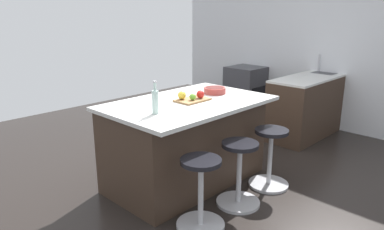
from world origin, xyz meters
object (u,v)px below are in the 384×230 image
(apple_green, at_px, (193,97))
(stool_by_window, at_px, (270,160))
(cutting_board, at_px, (192,100))
(stool_middle, at_px, (239,176))
(stool_near_camera, at_px, (201,196))
(oven_range, at_px, (245,91))
(apple_yellow, at_px, (182,95))
(water_bottle, at_px, (155,101))
(fruit_bowl, at_px, (215,90))
(apple_red, at_px, (200,94))
(kitchen_island, at_px, (186,141))

(apple_green, bearing_deg, stool_by_window, 130.21)
(cutting_board, bearing_deg, stool_middle, 86.61)
(stool_middle, height_order, cutting_board, cutting_board)
(stool_near_camera, bearing_deg, oven_range, -149.74)
(apple_yellow, bearing_deg, cutting_board, 137.97)
(apple_yellow, bearing_deg, water_bottle, 18.52)
(cutting_board, height_order, fruit_bowl, fruit_bowl)
(stool_middle, height_order, apple_red, apple_red)
(kitchen_island, distance_m, apple_green, 0.53)
(kitchen_island, bearing_deg, cutting_board, 123.58)
(stool_near_camera, distance_m, apple_red, 1.18)
(stool_by_window, xyz_separation_m, stool_middle, (0.56, 0.00, 0.00))
(stool_near_camera, bearing_deg, fruit_bowl, -144.39)
(apple_yellow, relative_size, fruit_bowl, 0.35)
(stool_middle, relative_size, cutting_board, 1.82)
(stool_near_camera, relative_size, cutting_board, 1.82)
(stool_near_camera, xyz_separation_m, apple_green, (-0.57, -0.65, 0.69))
(apple_green, distance_m, apple_yellow, 0.12)
(apple_red, bearing_deg, apple_yellow, -31.40)
(apple_yellow, xyz_separation_m, water_bottle, (0.51, 0.17, 0.06))
(stool_near_camera, distance_m, apple_green, 1.10)
(cutting_board, distance_m, apple_green, 0.06)
(stool_middle, xyz_separation_m, cutting_board, (-0.04, -0.68, 0.65))
(fruit_bowl, bearing_deg, cutting_board, 8.28)
(kitchen_island, height_order, fruit_bowl, fruit_bowl)
(stool_middle, height_order, water_bottle, water_bottle)
(apple_yellow, bearing_deg, apple_green, 115.56)
(oven_range, relative_size, fruit_bowl, 3.48)
(stool_middle, relative_size, stool_near_camera, 1.00)
(apple_red, relative_size, apple_yellow, 0.97)
(cutting_board, bearing_deg, stool_by_window, 127.16)
(cutting_board, xyz_separation_m, apple_yellow, (0.08, -0.07, 0.05))
(kitchen_island, relative_size, apple_green, 25.27)
(apple_red, xyz_separation_m, fruit_bowl, (-0.35, -0.10, -0.02))
(apple_red, distance_m, apple_yellow, 0.20)
(oven_range, xyz_separation_m, stool_by_window, (2.18, 1.93, -0.13))
(cutting_board, bearing_deg, apple_red, 160.58)
(oven_range, relative_size, apple_red, 10.41)
(apple_yellow, bearing_deg, stool_middle, 93.14)
(fruit_bowl, bearing_deg, water_bottle, 8.91)
(apple_yellow, bearing_deg, apple_red, 148.60)
(oven_range, xyz_separation_m, stool_near_camera, (3.30, 1.93, -0.13))
(stool_by_window, bearing_deg, apple_green, -49.79)
(cutting_board, xyz_separation_m, fruit_bowl, (-0.45, -0.06, 0.03))
(stool_by_window, bearing_deg, stool_middle, 0.00)
(apple_green, bearing_deg, water_bottle, 6.34)
(kitchen_island, xyz_separation_m, apple_green, (-0.01, 0.10, 0.52))
(stool_near_camera, relative_size, apple_green, 9.33)
(kitchen_island, bearing_deg, stool_by_window, 126.88)
(apple_green, height_order, apple_red, apple_red)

